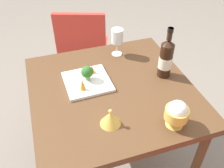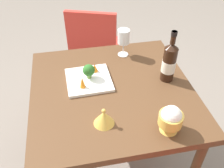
% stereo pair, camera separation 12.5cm
% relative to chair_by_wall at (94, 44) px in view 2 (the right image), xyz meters
% --- Properties ---
extents(ground_plane, '(8.00, 8.00, 0.00)m').
position_rel_chair_by_wall_xyz_m(ground_plane, '(-0.82, 0.00, -0.53)').
color(ground_plane, gray).
extents(dining_table, '(0.89, 0.89, 0.73)m').
position_rel_chair_by_wall_xyz_m(dining_table, '(-0.82, 0.00, 0.12)').
color(dining_table, brown).
rests_on(dining_table, ground_plane).
extents(chair_by_wall, '(0.51, 0.51, 0.85)m').
position_rel_chair_by_wall_xyz_m(chair_by_wall, '(0.00, 0.00, 0.00)').
color(chair_by_wall, red).
rests_on(chair_by_wall, ground_plane).
extents(wine_bottle, '(0.08, 0.08, 0.31)m').
position_rel_chair_by_wall_xyz_m(wine_bottle, '(-0.80, -0.32, 0.32)').
color(wine_bottle, black).
rests_on(wine_bottle, dining_table).
extents(wine_glass, '(0.08, 0.08, 0.18)m').
position_rel_chair_by_wall_xyz_m(wine_glass, '(-0.50, -0.13, 0.33)').
color(wine_glass, white).
rests_on(wine_glass, dining_table).
extents(rice_bowl, '(0.11, 0.11, 0.14)m').
position_rel_chair_by_wall_xyz_m(rice_bowl, '(-1.16, -0.19, 0.28)').
color(rice_bowl, gold).
rests_on(rice_bowl, dining_table).
extents(rice_bowl_lid, '(0.10, 0.10, 0.09)m').
position_rel_chair_by_wall_xyz_m(rice_bowl_lid, '(-1.06, 0.09, 0.24)').
color(rice_bowl_lid, gold).
rests_on(rice_bowl_lid, dining_table).
extents(serving_plate, '(0.26, 0.26, 0.02)m').
position_rel_chair_by_wall_xyz_m(serving_plate, '(-0.73, 0.12, 0.21)').
color(serving_plate, white).
rests_on(serving_plate, dining_table).
extents(broccoli_floret, '(0.07, 0.07, 0.09)m').
position_rel_chair_by_wall_xyz_m(broccoli_floret, '(-0.72, 0.12, 0.27)').
color(broccoli_floret, '#729E4C').
rests_on(broccoli_floret, serving_plate).
extents(carrot_garnish_left, '(0.03, 0.03, 0.07)m').
position_rel_chair_by_wall_xyz_m(carrot_garnish_left, '(-0.80, 0.16, 0.25)').
color(carrot_garnish_left, orange).
rests_on(carrot_garnish_left, serving_plate).
extents(carrot_garnish_right, '(0.04, 0.04, 0.05)m').
position_rel_chair_by_wall_xyz_m(carrot_garnish_right, '(-0.67, 0.08, 0.24)').
color(carrot_garnish_right, orange).
rests_on(carrot_garnish_right, serving_plate).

